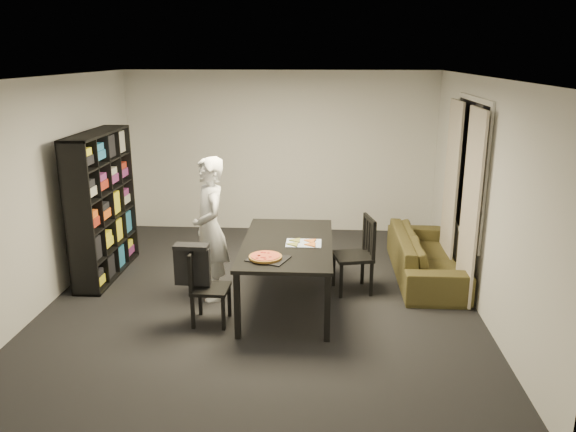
# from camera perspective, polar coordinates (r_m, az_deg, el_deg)

# --- Properties ---
(room) EXTENTS (5.01, 5.51, 2.61)m
(room) POSITION_cam_1_polar(r_m,az_deg,el_deg) (6.49, -2.65, 2.38)
(room) COLOR black
(room) RESTS_ON ground
(window_pane) EXTENTS (0.02, 1.40, 1.60)m
(window_pane) POSITION_cam_1_polar(r_m,az_deg,el_deg) (7.22, 17.96, 4.65)
(window_pane) COLOR black
(window_pane) RESTS_ON room
(window_frame) EXTENTS (0.03, 1.52, 1.72)m
(window_frame) POSITION_cam_1_polar(r_m,az_deg,el_deg) (7.22, 17.92, 4.65)
(window_frame) COLOR white
(window_frame) RESTS_ON room
(curtain_left) EXTENTS (0.03, 0.70, 2.25)m
(curtain_left) POSITION_cam_1_polar(r_m,az_deg,el_deg) (6.78, 18.04, 0.89)
(curtain_left) COLOR #BDB1A1
(curtain_left) RESTS_ON room
(curtain_right) EXTENTS (0.03, 0.70, 2.25)m
(curtain_right) POSITION_cam_1_polar(r_m,az_deg,el_deg) (7.76, 16.22, 2.92)
(curtain_right) COLOR #BDB1A1
(curtain_right) RESTS_ON room
(bookshelf) EXTENTS (0.35, 1.50, 1.90)m
(bookshelf) POSITION_cam_1_polar(r_m,az_deg,el_deg) (7.67, -18.36, 1.03)
(bookshelf) COLOR black
(bookshelf) RESTS_ON room
(dining_table) EXTENTS (1.02, 1.84, 0.77)m
(dining_table) POSITION_cam_1_polar(r_m,az_deg,el_deg) (6.46, -0.06, -3.24)
(dining_table) COLOR black
(dining_table) RESTS_ON room
(chair_left) EXTENTS (0.40, 0.40, 0.83)m
(chair_left) POSITION_cam_1_polar(r_m,az_deg,el_deg) (6.17, -8.61, -6.63)
(chair_left) COLOR black
(chair_left) RESTS_ON room
(chair_right) EXTENTS (0.53, 0.53, 0.95)m
(chair_right) POSITION_cam_1_polar(r_m,az_deg,el_deg) (6.94, 7.34, -3.38)
(chair_right) COLOR black
(chair_right) RESTS_ON room
(draped_jacket) EXTENTS (0.39, 0.17, 0.46)m
(draped_jacket) POSITION_cam_1_polar(r_m,az_deg,el_deg) (6.12, -9.73, -4.73)
(draped_jacket) COLOR black
(draped_jacket) RESTS_ON chair_left
(person) EXTENTS (0.63, 0.74, 1.71)m
(person) POSITION_cam_1_polar(r_m,az_deg,el_deg) (6.67, -7.93, -1.32)
(person) COLOR white
(person) RESTS_ON room
(baking_tray) EXTENTS (0.49, 0.44, 0.01)m
(baking_tray) POSITION_cam_1_polar(r_m,az_deg,el_deg) (5.91, -2.03, -4.35)
(baking_tray) COLOR black
(baking_tray) RESTS_ON dining_table
(pepperoni_pizza) EXTENTS (0.35, 0.35, 0.03)m
(pepperoni_pizza) POSITION_cam_1_polar(r_m,az_deg,el_deg) (5.91, -2.31, -4.17)
(pepperoni_pizza) COLOR olive
(pepperoni_pizza) RESTS_ON dining_table
(kitchen_towel) EXTENTS (0.40, 0.30, 0.01)m
(kitchen_towel) POSITION_cam_1_polar(r_m,az_deg,el_deg) (6.39, 1.60, -2.78)
(kitchen_towel) COLOR silver
(kitchen_towel) RESTS_ON dining_table
(pizza_slices) EXTENTS (0.38, 0.32, 0.01)m
(pizza_slices) POSITION_cam_1_polar(r_m,az_deg,el_deg) (6.38, 1.52, -2.70)
(pizza_slices) COLOR #B47D38
(pizza_slices) RESTS_ON dining_table
(sofa) EXTENTS (0.78, 2.00, 0.58)m
(sofa) POSITION_cam_1_polar(r_m,az_deg,el_deg) (7.59, 13.83, -3.95)
(sofa) COLOR #392D16
(sofa) RESTS_ON room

